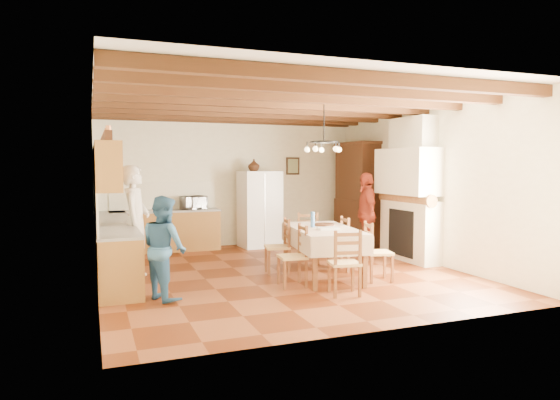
# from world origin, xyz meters

# --- Properties ---
(floor) EXTENTS (6.00, 6.50, 0.02)m
(floor) POSITION_xyz_m (0.00, 0.00, -0.01)
(floor) COLOR #54210A
(floor) RESTS_ON ground
(ceiling) EXTENTS (6.00, 6.50, 0.02)m
(ceiling) POSITION_xyz_m (0.00, 0.00, 3.01)
(ceiling) COLOR white
(ceiling) RESTS_ON ground
(wall_back) EXTENTS (6.00, 0.02, 3.00)m
(wall_back) POSITION_xyz_m (0.00, 3.26, 1.50)
(wall_back) COLOR beige
(wall_back) RESTS_ON ground
(wall_front) EXTENTS (6.00, 0.02, 3.00)m
(wall_front) POSITION_xyz_m (0.00, -3.26, 1.50)
(wall_front) COLOR beige
(wall_front) RESTS_ON ground
(wall_left) EXTENTS (0.02, 6.50, 3.00)m
(wall_left) POSITION_xyz_m (-3.01, 0.00, 1.50)
(wall_left) COLOR beige
(wall_left) RESTS_ON ground
(wall_right) EXTENTS (0.02, 6.50, 3.00)m
(wall_right) POSITION_xyz_m (3.01, 0.00, 1.50)
(wall_right) COLOR beige
(wall_right) RESTS_ON ground
(ceiling_beams) EXTENTS (6.00, 6.30, 0.16)m
(ceiling_beams) POSITION_xyz_m (0.00, 0.00, 2.91)
(ceiling_beams) COLOR #3D2311
(ceiling_beams) RESTS_ON ground
(lower_cabinets_left) EXTENTS (0.60, 4.30, 0.86)m
(lower_cabinets_left) POSITION_xyz_m (-2.70, 1.05, 0.43)
(lower_cabinets_left) COLOR brown
(lower_cabinets_left) RESTS_ON ground
(lower_cabinets_back) EXTENTS (2.30, 0.60, 0.86)m
(lower_cabinets_back) POSITION_xyz_m (-1.55, 2.95, 0.43)
(lower_cabinets_back) COLOR brown
(lower_cabinets_back) RESTS_ON ground
(countertop_left) EXTENTS (0.62, 4.30, 0.04)m
(countertop_left) POSITION_xyz_m (-2.70, 1.05, 0.88)
(countertop_left) COLOR gray
(countertop_left) RESTS_ON lower_cabinets_left
(countertop_back) EXTENTS (2.34, 0.62, 0.04)m
(countertop_back) POSITION_xyz_m (-1.55, 2.95, 0.88)
(countertop_back) COLOR gray
(countertop_back) RESTS_ON lower_cabinets_back
(backsplash_left) EXTENTS (0.03, 4.30, 0.60)m
(backsplash_left) POSITION_xyz_m (-2.98, 1.05, 1.20)
(backsplash_left) COLOR white
(backsplash_left) RESTS_ON ground
(backsplash_back) EXTENTS (2.30, 0.03, 0.60)m
(backsplash_back) POSITION_xyz_m (-1.55, 3.23, 1.20)
(backsplash_back) COLOR white
(backsplash_back) RESTS_ON ground
(upper_cabinets) EXTENTS (0.35, 4.20, 0.70)m
(upper_cabinets) POSITION_xyz_m (-2.83, 1.05, 1.85)
(upper_cabinets) COLOR brown
(upper_cabinets) RESTS_ON ground
(fireplace) EXTENTS (0.56, 1.60, 2.80)m
(fireplace) POSITION_xyz_m (2.72, 0.20, 1.40)
(fireplace) COLOR #F0EACB
(fireplace) RESTS_ON ground
(wall_picture) EXTENTS (0.34, 0.03, 0.42)m
(wall_picture) POSITION_xyz_m (1.55, 3.23, 1.85)
(wall_picture) COLOR black
(wall_picture) RESTS_ON ground
(refrigerator) EXTENTS (0.91, 0.76, 1.74)m
(refrigerator) POSITION_xyz_m (0.55, 2.79, 0.87)
(refrigerator) COLOR white
(refrigerator) RESTS_ON floor
(hutch) EXTENTS (0.58, 1.34, 2.40)m
(hutch) POSITION_xyz_m (2.75, 2.19, 1.20)
(hutch) COLOR #322011
(hutch) RESTS_ON floor
(dining_table) EXTENTS (1.24, 2.03, 0.83)m
(dining_table) POSITION_xyz_m (0.54, -0.57, 0.75)
(dining_table) COLOR silver
(dining_table) RESTS_ON floor
(chandelier) EXTENTS (0.47, 0.47, 0.03)m
(chandelier) POSITION_xyz_m (0.54, -0.57, 2.25)
(chandelier) COLOR black
(chandelier) RESTS_ON ground
(chair_left_near) EXTENTS (0.44, 0.46, 0.96)m
(chair_left_near) POSITION_xyz_m (-0.18, -0.96, 0.48)
(chair_left_near) COLOR brown
(chair_left_near) RESTS_ON floor
(chair_left_far) EXTENTS (0.47, 0.49, 0.96)m
(chair_left_far) POSITION_xyz_m (-0.07, -0.02, 0.48)
(chair_left_far) COLOR brown
(chair_left_far) RESTS_ON floor
(chair_right_near) EXTENTS (0.49, 0.50, 0.96)m
(chair_right_near) POSITION_xyz_m (1.26, -1.12, 0.48)
(chair_right_near) COLOR brown
(chair_right_near) RESTS_ON floor
(chair_right_far) EXTENTS (0.46, 0.47, 0.96)m
(chair_right_far) POSITION_xyz_m (1.30, -0.25, 0.48)
(chair_right_far) COLOR brown
(chair_right_far) RESTS_ON floor
(chair_end_near) EXTENTS (0.49, 0.48, 0.96)m
(chair_end_near) POSITION_xyz_m (0.33, -1.70, 0.48)
(chair_end_near) COLOR brown
(chair_end_near) RESTS_ON floor
(chair_end_far) EXTENTS (0.54, 0.53, 0.96)m
(chair_end_far) POSITION_xyz_m (0.79, 0.59, 0.48)
(chair_end_far) COLOR brown
(chair_end_far) RESTS_ON floor
(person_man) EXTENTS (0.63, 0.79, 1.87)m
(person_man) POSITION_xyz_m (-2.38, 0.51, 0.94)
(person_man) COLOR silver
(person_man) RESTS_ON floor
(person_woman_blue) EXTENTS (0.77, 0.86, 1.45)m
(person_woman_blue) POSITION_xyz_m (-2.12, -0.99, 0.73)
(person_woman_blue) COLOR #2D5B87
(person_woman_blue) RESTS_ON floor
(person_woman_red) EXTENTS (0.69, 1.09, 1.72)m
(person_woman_red) POSITION_xyz_m (2.30, 1.02, 0.86)
(person_woman_red) COLOR #B63C26
(person_woman_red) RESTS_ON floor
(microwave) EXTENTS (0.60, 0.48, 0.29)m
(microwave) POSITION_xyz_m (-0.93, 2.95, 1.05)
(microwave) COLOR silver
(microwave) RESTS_ON countertop_back
(fridge_vase) EXTENTS (0.29, 0.29, 0.27)m
(fridge_vase) POSITION_xyz_m (0.42, 2.79, 1.87)
(fridge_vase) COLOR #322011
(fridge_vase) RESTS_ON refrigerator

